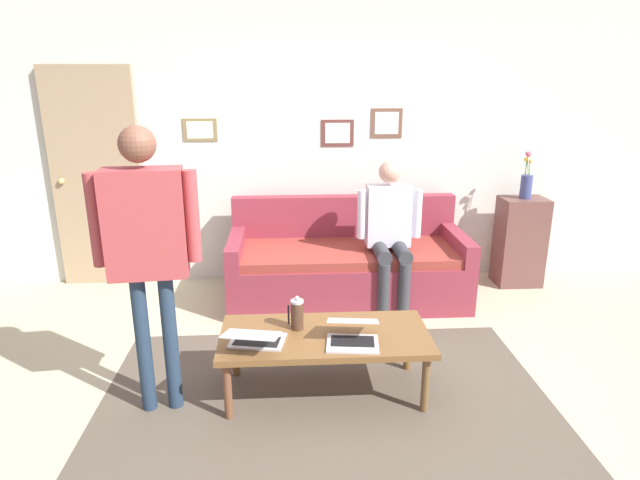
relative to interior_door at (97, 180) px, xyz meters
name	(u,v)px	position (x,y,z in m)	size (l,w,h in m)	color
ground_plane	(329,398)	(-2.02, 2.11, -1.02)	(7.68, 7.68, 0.00)	#BEB591
area_rug	(326,400)	(-2.00, 2.14, -1.02)	(2.82, 1.86, 0.01)	brown
back_wall	(312,142)	(-2.02, -0.09, 0.33)	(7.04, 0.11, 2.70)	silver
interior_door	(97,180)	(0.00, 0.00, 0.00)	(0.82, 0.09, 2.05)	tan
couch	(347,266)	(-2.30, 0.52, -0.72)	(2.08, 0.90, 0.88)	maroon
coffee_table	(325,339)	(-2.00, 2.04, -0.65)	(1.31, 0.62, 0.42)	brown
laptop_left	(256,339)	(-1.57, 2.17, -0.56)	(0.38, 0.41, 0.14)	silver
laptop_center	(353,336)	(-2.16, 2.16, -0.56)	(0.34, 0.34, 0.15)	silver
french_press	(297,314)	(-1.83, 1.96, -0.51)	(0.10, 0.08, 0.23)	#4C3323
side_shelf	(520,242)	(-4.00, 0.27, -0.60)	(0.42, 0.32, 0.85)	brown
flower_vase	(526,184)	(-4.00, 0.27, -0.03)	(0.11, 0.11, 0.44)	#3E4880
person_standing	(146,237)	(-0.99, 2.15, 0.07)	(0.60, 0.24, 1.71)	#223449
person_seated	(390,227)	(-2.63, 0.74, -0.30)	(0.55, 0.51, 1.28)	#36373C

